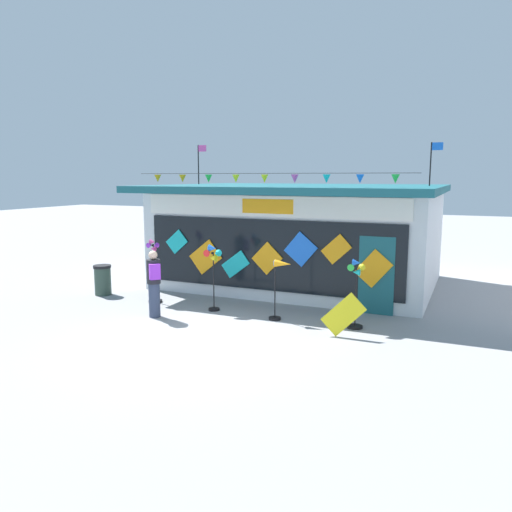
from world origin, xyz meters
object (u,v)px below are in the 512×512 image
(wind_spinner_left, at_px, (213,263))
(wind_spinner_far_left, at_px, (154,270))
(person_near_camera, at_px, (154,282))
(wind_spinner_center_left, at_px, (280,280))
(kite_shop_building, at_px, (302,234))
(wind_spinner_center_right, at_px, (356,287))
(trash_bin, at_px, (103,280))
(display_kite_on_ground, at_px, (343,315))

(wind_spinner_left, bearing_deg, wind_spinner_far_left, 176.39)
(wind_spinner_left, distance_m, person_near_camera, 1.58)
(wind_spinner_center_left, bearing_deg, kite_shop_building, 102.01)
(wind_spinner_center_right, xyz_separation_m, trash_bin, (-7.62, 0.31, -0.53))
(wind_spinner_left, xyz_separation_m, person_near_camera, (-1.06, -1.12, -0.38))
(wind_spinner_far_left, bearing_deg, wind_spinner_center_right, -1.63)
(trash_bin, xyz_separation_m, display_kite_on_ground, (7.51, -1.01, 0.04))
(wind_spinner_far_left, xyz_separation_m, trash_bin, (-1.95, 0.15, -0.48))
(wind_spinner_center_right, bearing_deg, trash_bin, 177.67)
(wind_spinner_far_left, xyz_separation_m, wind_spinner_left, (1.93, -0.12, 0.34))
(wind_spinner_far_left, height_order, trash_bin, wind_spinner_far_left)
(wind_spinner_center_right, distance_m, display_kite_on_ground, 0.86)
(wind_spinner_left, distance_m, display_kite_on_ground, 3.79)
(wind_spinner_far_left, xyz_separation_m, wind_spinner_center_left, (3.84, -0.24, 0.08))
(wind_spinner_center_right, xyz_separation_m, person_near_camera, (-4.80, -1.08, -0.09))
(wind_spinner_center_left, distance_m, display_kite_on_ground, 1.91)
(trash_bin, bearing_deg, display_kite_on_ground, -7.66)
(kite_shop_building, bearing_deg, trash_bin, -140.16)
(wind_spinner_far_left, distance_m, person_near_camera, 1.52)
(trash_bin, bearing_deg, person_near_camera, -26.22)
(kite_shop_building, bearing_deg, wind_spinner_center_right, -57.47)
(display_kite_on_ground, bearing_deg, trash_bin, 172.34)
(kite_shop_building, height_order, person_near_camera, kite_shop_building)
(trash_bin, bearing_deg, wind_spinner_center_left, -3.85)
(person_near_camera, xyz_separation_m, display_kite_on_ground, (4.70, 0.38, -0.39))
(person_near_camera, xyz_separation_m, trash_bin, (-2.82, 1.39, -0.44))
(kite_shop_building, relative_size, wind_spinner_center_right, 5.33)
(person_near_camera, relative_size, display_kite_on_ground, 1.84)
(wind_spinner_far_left, xyz_separation_m, person_near_camera, (0.87, -1.24, -0.04))
(wind_spinner_center_right, bearing_deg, person_near_camera, -167.33)
(wind_spinner_far_left, distance_m, wind_spinner_center_right, 5.67)
(trash_bin, bearing_deg, kite_shop_building, 39.84)
(kite_shop_building, relative_size, wind_spinner_center_left, 5.78)
(wind_spinner_far_left, xyz_separation_m, wind_spinner_center_right, (5.67, -0.16, 0.05))
(wind_spinner_left, bearing_deg, wind_spinner_center_left, -3.57)
(wind_spinner_far_left, relative_size, wind_spinner_center_right, 1.10)
(wind_spinner_far_left, bearing_deg, wind_spinner_center_left, -3.59)
(wind_spinner_center_left, xyz_separation_m, person_near_camera, (-2.96, -1.00, -0.12))
(kite_shop_building, distance_m, wind_spinner_left, 4.43)
(display_kite_on_ground, bearing_deg, wind_spinner_center_right, 81.76)
(kite_shop_building, distance_m, wind_spinner_center_right, 5.20)
(display_kite_on_ground, bearing_deg, wind_spinner_center_left, 160.26)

